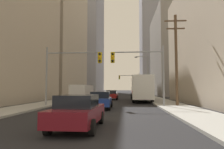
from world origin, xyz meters
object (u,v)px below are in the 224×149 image
sedan_red (112,95)px  traffic_signal_far_right (130,80)px  city_bus (141,88)px  cargo_van_white (82,92)px  sedan_blue (101,100)px  traffic_signal_near_left (71,65)px  sedan_maroon (78,111)px  traffic_signal_near_right (140,65)px

sedan_red → traffic_signal_far_right: 23.26m
city_bus → cargo_van_white: 8.31m
sedan_blue → traffic_signal_near_left: traffic_signal_near_left is taller
sedan_blue → sedan_red: (-0.04, 14.65, 0.00)m
sedan_red → cargo_van_white: bearing=-118.9°
sedan_maroon → traffic_signal_near_left: size_ratio=0.71×
city_bus → cargo_van_white: city_bus is taller
traffic_signal_near_left → cargo_van_white: bearing=92.4°
cargo_van_white → traffic_signal_near_left: size_ratio=0.88×
cargo_van_white → sedan_maroon: size_ratio=1.24×
traffic_signal_near_right → traffic_signal_far_right: size_ratio=1.00×
traffic_signal_near_left → sedan_blue: bearing=-29.0°
city_bus → traffic_signal_far_right: 26.62m
sedan_maroon → traffic_signal_far_right: (3.28, 46.29, 3.36)m
city_bus → sedan_red: size_ratio=2.72×
traffic_signal_near_right → traffic_signal_far_right: 35.61m
city_bus → traffic_signal_near_right: bearing=-94.6°
city_bus → traffic_signal_near_left: 12.06m
city_bus → traffic_signal_near_left: traffic_signal_near_left is taller
sedan_red → traffic_signal_near_right: bearing=-74.1°
city_bus → cargo_van_white: bearing=-162.0°
sedan_maroon → traffic_signal_near_right: bearing=71.8°
sedan_blue → sedan_red: bearing=90.1°
cargo_van_white → traffic_signal_far_right: 30.02m
city_bus → sedan_blue: city_bus is taller
sedan_blue → city_bus: bearing=68.2°
city_bus → sedan_maroon: (-4.25, -19.77, -1.16)m
traffic_signal_far_right → sedan_maroon: bearing=-94.1°
traffic_signal_far_right → traffic_signal_near_right: bearing=-89.6°
city_bus → sedan_red: city_bus is taller
sedan_red → traffic_signal_far_right: bearing=81.5°
sedan_maroon → sedan_blue: 8.88m
cargo_van_white → sedan_blue: (3.52, -8.33, -0.52)m
sedan_blue → sedan_red: 14.65m
traffic_signal_near_left → city_bus: bearing=50.1°
city_bus → sedan_maroon: bearing=-102.1°
city_bus → sedan_maroon: size_ratio=2.72×
sedan_red → sedan_maroon: bearing=-89.7°
cargo_van_white → traffic_signal_near_right: traffic_signal_near_right is taller
cargo_van_white → sedan_red: cargo_van_white is taller
city_bus → traffic_signal_near_right: (-0.74, -9.10, 2.18)m
cargo_van_white → sedan_maroon: cargo_van_white is taller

